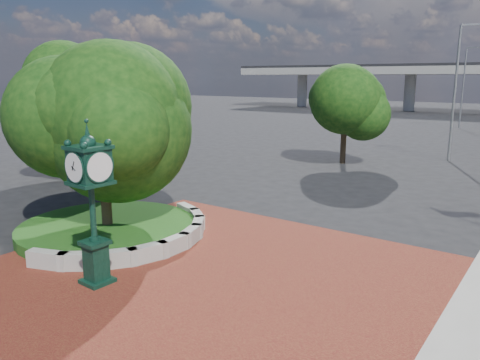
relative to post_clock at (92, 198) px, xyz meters
name	(u,v)px	position (x,y,z in m)	size (l,w,h in m)	color
ground	(219,267)	(1.94, 2.82, -2.39)	(200.00, 200.00, 0.00)	black
plaza	(197,278)	(1.94, 1.82, -2.37)	(12.00, 12.00, 0.04)	maroon
planter_wall	(154,240)	(-0.77, 2.82, -2.12)	(2.96, 6.77, 0.54)	#9E9B93
grass_bed	(108,229)	(-3.06, 2.82, -2.19)	(6.10, 6.10, 0.40)	#1F4A15
tree_planter	(102,129)	(-3.06, 2.82, 1.33)	(5.20, 5.20, 6.33)	#38281C
tree_northwest	(81,103)	(-11.06, 7.82, 1.73)	(5.60, 5.60, 6.93)	#38281C
tree_street	(345,113)	(-2.06, 20.82, 0.85)	(4.40, 4.40, 5.45)	#38281C
post_clock	(92,198)	(0.00, 0.00, 0.00)	(0.95, 0.95, 4.35)	black
street_lamp_near	(459,83)	(3.51, 25.76, 2.71)	(1.87, 0.84, 8.69)	slate
street_lamp_far	(466,81)	(-0.21, 48.17, 2.61)	(1.91, 0.25, 8.53)	slate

